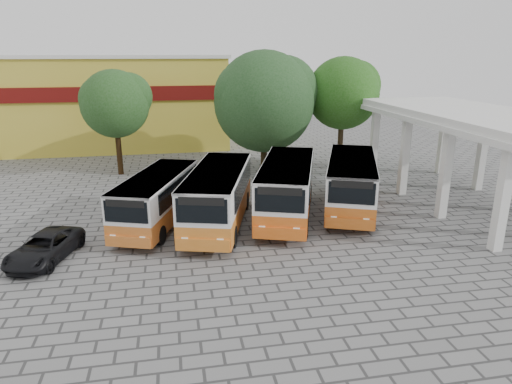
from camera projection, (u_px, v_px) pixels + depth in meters
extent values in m
plane|color=slate|center=(310.00, 241.00, 21.45)|extent=(90.00, 90.00, 0.00)
cube|color=silver|center=(503.00, 197.00, 19.76)|extent=(0.45, 0.45, 5.00)
cube|color=silver|center=(374.00, 142.00, 31.97)|extent=(0.45, 0.45, 5.00)
cube|color=silver|center=(443.00, 139.00, 32.91)|extent=(0.45, 0.45, 5.00)
cube|color=silver|center=(472.00, 114.00, 25.54)|extent=(6.60, 15.60, 0.40)
cube|color=silver|center=(471.00, 120.00, 25.64)|extent=(6.80, 15.80, 0.30)
cube|color=gold|center=(117.00, 102.00, 42.76)|extent=(20.00, 10.00, 8.00)
cube|color=#590C0A|center=(109.00, 94.00, 37.61)|extent=(20.00, 0.20, 1.20)
cube|color=silver|center=(113.00, 56.00, 41.54)|extent=(20.40, 10.40, 0.30)
cube|color=orange|center=(158.00, 210.00, 23.21)|extent=(4.48, 7.57, 0.95)
cube|color=white|center=(156.00, 188.00, 22.88)|extent=(4.48, 7.57, 1.33)
cube|color=white|center=(156.00, 177.00, 22.70)|extent=(4.52, 7.58, 0.11)
cube|color=black|center=(134.00, 189.00, 22.68)|extent=(2.05, 5.66, 0.95)
cube|color=black|center=(179.00, 187.00, 23.07)|extent=(2.05, 5.66, 0.95)
cube|color=black|center=(155.00, 212.00, 19.44)|extent=(1.85, 0.70, 0.95)
cube|color=black|center=(154.00, 204.00, 19.33)|extent=(1.64, 0.63, 0.31)
cylinder|color=black|center=(136.00, 235.00, 20.93)|extent=(0.25, 0.91, 0.91)
cylinder|color=black|center=(179.00, 232.00, 21.28)|extent=(0.25, 0.91, 0.91)
cylinder|color=black|center=(141.00, 203.00, 25.36)|extent=(0.25, 0.91, 0.91)
cylinder|color=black|center=(177.00, 201.00, 25.71)|extent=(0.25, 0.91, 0.91)
cube|color=orange|center=(219.00, 209.00, 23.11)|extent=(4.52, 8.45, 1.06)
cube|color=white|center=(218.00, 184.00, 22.74)|extent=(4.52, 8.45, 1.49)
cube|color=white|center=(218.00, 171.00, 22.54)|extent=(4.57, 8.46, 0.12)
cube|color=black|center=(193.00, 185.00, 22.52)|extent=(1.85, 6.44, 1.06)
cube|color=black|center=(242.00, 183.00, 22.95)|extent=(1.85, 6.44, 1.06)
cube|color=black|center=(228.00, 211.00, 18.91)|extent=(2.11, 0.64, 1.06)
cube|color=black|center=(228.00, 201.00, 18.79)|extent=(1.87, 0.58, 0.34)
cylinder|color=black|center=(201.00, 237.00, 20.57)|extent=(0.28, 1.01, 1.01)
cylinder|color=black|center=(249.00, 234.00, 20.96)|extent=(0.28, 1.01, 1.01)
cylinder|color=black|center=(194.00, 201.00, 25.51)|extent=(0.28, 1.01, 1.01)
cylinder|color=black|center=(233.00, 199.00, 25.90)|extent=(0.28, 1.01, 1.01)
cube|color=#DB5E16|center=(287.00, 200.00, 24.35)|extent=(5.02, 8.62, 1.09)
cube|color=white|center=(287.00, 177.00, 23.97)|extent=(5.02, 8.62, 1.52)
cube|color=white|center=(287.00, 164.00, 23.76)|extent=(5.07, 8.64, 0.12)
cube|color=black|center=(264.00, 178.00, 23.74)|extent=(2.26, 6.47, 1.09)
cube|color=black|center=(310.00, 175.00, 24.19)|extent=(2.26, 6.47, 1.09)
cube|color=black|center=(311.00, 201.00, 20.06)|extent=(2.12, 0.77, 1.09)
cube|color=black|center=(311.00, 191.00, 19.93)|extent=(1.88, 0.69, 0.35)
cylinder|color=black|center=(278.00, 227.00, 21.75)|extent=(0.29, 1.03, 1.03)
cylinder|color=black|center=(322.00, 224.00, 22.14)|extent=(0.29, 1.03, 1.03)
cylinder|color=black|center=(257.00, 194.00, 26.80)|extent=(0.29, 1.03, 1.03)
cylinder|color=black|center=(293.00, 192.00, 27.19)|extent=(0.29, 1.03, 1.03)
cube|color=#C55C18|center=(350.00, 194.00, 25.46)|extent=(5.27, 8.39, 1.06)
cube|color=white|center=(352.00, 172.00, 25.08)|extent=(5.27, 8.39, 1.48)
cube|color=white|center=(352.00, 160.00, 24.88)|extent=(5.32, 8.40, 0.12)
cube|color=black|center=(330.00, 173.00, 24.86)|extent=(2.55, 6.19, 1.06)
cube|color=black|center=(373.00, 171.00, 25.30)|extent=(2.55, 6.19, 1.06)
cube|color=black|center=(385.00, 193.00, 21.27)|extent=(2.03, 0.86, 1.06)
cube|color=black|center=(386.00, 185.00, 21.15)|extent=(1.80, 0.78, 0.34)
cylinder|color=black|center=(349.00, 218.00, 22.92)|extent=(0.28, 1.01, 1.01)
cylinder|color=black|center=(389.00, 216.00, 23.31)|extent=(0.28, 1.01, 1.01)
cylinder|color=black|center=(317.00, 189.00, 27.85)|extent=(0.28, 1.01, 1.01)
cylinder|color=black|center=(350.00, 187.00, 28.23)|extent=(0.28, 1.01, 1.01)
cylinder|color=black|center=(119.00, 150.00, 32.75)|extent=(0.39, 0.39, 3.56)
sphere|color=#1C4315|center=(115.00, 104.00, 31.78)|extent=(4.73, 4.73, 4.73)
sphere|color=#1C4315|center=(129.00, 96.00, 32.10)|extent=(3.31, 3.31, 3.31)
sphere|color=#1C4315|center=(102.00, 99.00, 31.35)|extent=(3.08, 3.08, 3.08)
cylinder|color=black|center=(264.00, 144.00, 33.96)|extent=(0.47, 0.47, 3.97)
sphere|color=#1B3E18|center=(264.00, 102.00, 33.05)|extent=(7.31, 7.31, 7.31)
sphere|color=#1B3E18|center=(283.00, 91.00, 33.38)|extent=(5.12, 5.12, 5.12)
sphere|color=#1B3E18|center=(247.00, 95.00, 32.48)|extent=(4.75, 4.75, 4.75)
cylinder|color=#392A19|center=(340.00, 140.00, 35.26)|extent=(0.41, 0.41, 3.95)
sphere|color=#1D4F0F|center=(343.00, 93.00, 34.21)|extent=(5.41, 5.41, 5.41)
sphere|color=#1D4F0F|center=(355.00, 85.00, 34.52)|extent=(3.79, 3.79, 3.79)
sphere|color=#1D4F0F|center=(332.00, 88.00, 33.74)|extent=(3.52, 3.52, 3.52)
imported|color=black|center=(45.00, 247.00, 19.34)|extent=(3.01, 4.48, 1.14)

